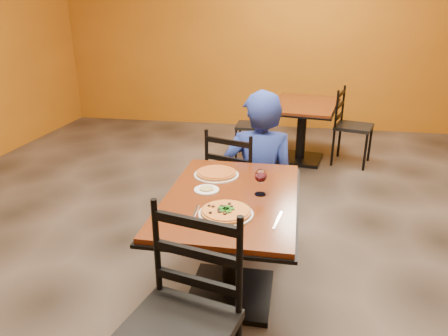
% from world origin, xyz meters
% --- Properties ---
extents(floor, '(7.00, 8.00, 0.01)m').
position_xyz_m(floor, '(0.00, 0.00, 0.00)').
color(floor, black).
rests_on(floor, ground).
extents(wall_back, '(7.00, 0.01, 3.00)m').
position_xyz_m(wall_back, '(0.00, 4.00, 1.50)').
color(wall_back, '#B16413').
rests_on(wall_back, ground).
extents(table_main, '(0.83, 1.23, 0.75)m').
position_xyz_m(table_main, '(0.00, -0.50, 0.56)').
color(table_main, '#63270F').
rests_on(table_main, floor).
extents(table_second, '(1.00, 1.32, 0.75)m').
position_xyz_m(table_second, '(0.45, 2.35, 0.56)').
color(table_second, '#63270F').
rests_on(table_second, floor).
extents(chair_main_near, '(0.56, 0.56, 1.02)m').
position_xyz_m(chair_main_near, '(-0.09, -1.44, 0.51)').
color(chair_main_near, black).
rests_on(chair_main_near, floor).
extents(chair_main_far, '(0.55, 0.55, 0.95)m').
position_xyz_m(chair_main_far, '(-0.07, 0.36, 0.48)').
color(chair_main_far, black).
rests_on(chair_main_far, floor).
extents(chair_second_left, '(0.39, 0.39, 0.86)m').
position_xyz_m(chair_second_left, '(-0.19, 2.35, 0.43)').
color(chair_second_left, black).
rests_on(chair_second_left, floor).
extents(chair_second_right, '(0.53, 0.53, 0.95)m').
position_xyz_m(chair_second_right, '(1.08, 2.35, 0.47)').
color(chair_second_right, black).
rests_on(chair_second_right, floor).
extents(diner, '(0.66, 0.48, 1.25)m').
position_xyz_m(diner, '(0.09, 0.43, 0.62)').
color(diner, '#1B2E97').
rests_on(diner, floor).
extents(plate_main, '(0.31, 0.31, 0.01)m').
position_xyz_m(plate_main, '(0.01, -0.76, 0.76)').
color(plate_main, white).
rests_on(plate_main, table_main).
extents(pizza_main, '(0.28, 0.28, 0.02)m').
position_xyz_m(pizza_main, '(0.01, -0.76, 0.77)').
color(pizza_main, '#97190B').
rests_on(pizza_main, plate_main).
extents(plate_far, '(0.31, 0.31, 0.01)m').
position_xyz_m(plate_far, '(-0.15, -0.19, 0.76)').
color(plate_far, white).
rests_on(plate_far, table_main).
extents(pizza_far, '(0.28, 0.28, 0.02)m').
position_xyz_m(pizza_far, '(-0.15, -0.19, 0.77)').
color(pizza_far, '#BD7224').
rests_on(pizza_far, plate_far).
extents(side_plate, '(0.16, 0.16, 0.01)m').
position_xyz_m(side_plate, '(-0.17, -0.46, 0.76)').
color(side_plate, white).
rests_on(side_plate, table_main).
extents(dip, '(0.09, 0.09, 0.01)m').
position_xyz_m(dip, '(-0.17, -0.46, 0.76)').
color(dip, tan).
rests_on(dip, side_plate).
extents(wine_glass, '(0.08, 0.08, 0.18)m').
position_xyz_m(wine_glass, '(0.18, -0.46, 0.84)').
color(wine_glass, white).
rests_on(wine_glass, table_main).
extents(fork, '(0.03, 0.19, 0.00)m').
position_xyz_m(fork, '(-0.16, -0.77, 0.75)').
color(fork, silver).
rests_on(fork, table_main).
extents(knife, '(0.05, 0.21, 0.00)m').
position_xyz_m(knife, '(0.30, -0.78, 0.75)').
color(knife, silver).
rests_on(knife, table_main).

